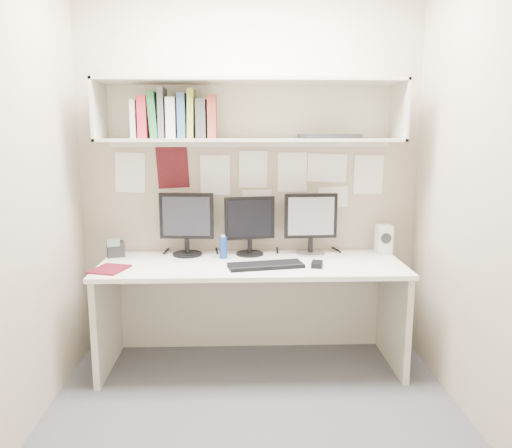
{
  "coord_description": "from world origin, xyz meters",
  "views": [
    {
      "loc": [
        -0.08,
        -2.56,
        1.58
      ],
      "look_at": [
        0.02,
        0.35,
        1.04
      ],
      "focal_mm": 35.0,
      "sensor_mm": 36.0,
      "label": 1
    }
  ],
  "objects_px": {
    "keyboard": "(266,265)",
    "speaker": "(384,240)",
    "monitor_center": "(250,223)",
    "desk_phone": "(116,249)",
    "desk": "(252,314)",
    "monitor_right": "(311,221)",
    "maroon_notebook": "(110,269)",
    "monitor_left": "(187,221)"
  },
  "relations": [
    {
      "from": "keyboard",
      "to": "speaker",
      "type": "xyz_separation_m",
      "value": [
        0.85,
        0.32,
        0.09
      ]
    },
    {
      "from": "monitor_center",
      "to": "desk_phone",
      "type": "height_order",
      "value": "monitor_center"
    },
    {
      "from": "desk",
      "to": "monitor_center",
      "type": "height_order",
      "value": "monitor_center"
    },
    {
      "from": "monitor_right",
      "to": "maroon_notebook",
      "type": "distance_m",
      "value": 1.39
    },
    {
      "from": "keyboard",
      "to": "monitor_right",
      "type": "bearing_deg",
      "value": 35.1
    },
    {
      "from": "monitor_left",
      "to": "monitor_center",
      "type": "xyz_separation_m",
      "value": [
        0.44,
        0.0,
        -0.01
      ]
    },
    {
      "from": "desk",
      "to": "desk_phone",
      "type": "distance_m",
      "value": 1.05
    },
    {
      "from": "speaker",
      "to": "desk_phone",
      "type": "height_order",
      "value": "speaker"
    },
    {
      "from": "monitor_center",
      "to": "maroon_notebook",
      "type": "bearing_deg",
      "value": -167.15
    },
    {
      "from": "monitor_left",
      "to": "speaker",
      "type": "xyz_separation_m",
      "value": [
        1.39,
        -0.02,
        -0.14
      ]
    },
    {
      "from": "desk",
      "to": "speaker",
      "type": "bearing_deg",
      "value": 11.91
    },
    {
      "from": "desk",
      "to": "maroon_notebook",
      "type": "relative_size",
      "value": 8.71
    },
    {
      "from": "desk",
      "to": "monitor_center",
      "type": "bearing_deg",
      "value": 91.96
    },
    {
      "from": "desk",
      "to": "speaker",
      "type": "xyz_separation_m",
      "value": [
        0.94,
        0.2,
        0.47
      ]
    },
    {
      "from": "monitor_left",
      "to": "monitor_center",
      "type": "height_order",
      "value": "monitor_left"
    },
    {
      "from": "monitor_center",
      "to": "keyboard",
      "type": "bearing_deg",
      "value": -85.17
    },
    {
      "from": "desk_phone",
      "to": "desk",
      "type": "bearing_deg",
      "value": -30.89
    },
    {
      "from": "desk",
      "to": "monitor_center",
      "type": "xyz_separation_m",
      "value": [
        -0.01,
        0.22,
        0.59
      ]
    },
    {
      "from": "speaker",
      "to": "monitor_left",
      "type": "bearing_deg",
      "value": 178.7
    },
    {
      "from": "monitor_right",
      "to": "keyboard",
      "type": "distance_m",
      "value": 0.53
    },
    {
      "from": "monitor_left",
      "to": "desk_phone",
      "type": "distance_m",
      "value": 0.53
    },
    {
      "from": "maroon_notebook",
      "to": "desk_phone",
      "type": "height_order",
      "value": "desk_phone"
    },
    {
      "from": "monitor_left",
      "to": "keyboard",
      "type": "relative_size",
      "value": 0.92
    },
    {
      "from": "monitor_left",
      "to": "desk",
      "type": "bearing_deg",
      "value": -21.45
    },
    {
      "from": "desk",
      "to": "monitor_right",
      "type": "height_order",
      "value": "monitor_right"
    },
    {
      "from": "monitor_left",
      "to": "keyboard",
      "type": "distance_m",
      "value": 0.68
    },
    {
      "from": "desk",
      "to": "keyboard",
      "type": "xyz_separation_m",
      "value": [
        0.09,
        -0.13,
        0.38
      ]
    },
    {
      "from": "desk",
      "to": "desk_phone",
      "type": "xyz_separation_m",
      "value": [
        -0.94,
        0.19,
        0.42
      ]
    },
    {
      "from": "monitor_left",
      "to": "speaker",
      "type": "relative_size",
      "value": 2.09
    },
    {
      "from": "monitor_center",
      "to": "desk_phone",
      "type": "relative_size",
      "value": 2.94
    },
    {
      "from": "desk",
      "to": "maroon_notebook",
      "type": "distance_m",
      "value": 0.98
    },
    {
      "from": "monitor_right",
      "to": "maroon_notebook",
      "type": "height_order",
      "value": "monitor_right"
    },
    {
      "from": "maroon_notebook",
      "to": "monitor_center",
      "type": "bearing_deg",
      "value": 40.58
    },
    {
      "from": "maroon_notebook",
      "to": "keyboard",
      "type": "bearing_deg",
      "value": 19.4
    },
    {
      "from": "keyboard",
      "to": "desk_phone",
      "type": "height_order",
      "value": "desk_phone"
    },
    {
      "from": "monitor_left",
      "to": "keyboard",
      "type": "xyz_separation_m",
      "value": [
        0.53,
        -0.35,
        -0.23
      ]
    },
    {
      "from": "monitor_left",
      "to": "desk_phone",
      "type": "height_order",
      "value": "monitor_left"
    },
    {
      "from": "monitor_right",
      "to": "speaker",
      "type": "distance_m",
      "value": 0.54
    },
    {
      "from": "monitor_right",
      "to": "keyboard",
      "type": "height_order",
      "value": "monitor_right"
    },
    {
      "from": "keyboard",
      "to": "speaker",
      "type": "distance_m",
      "value": 0.92
    },
    {
      "from": "keyboard",
      "to": "monitor_center",
      "type": "bearing_deg",
      "value": 94.55
    },
    {
      "from": "desk",
      "to": "monitor_left",
      "type": "xyz_separation_m",
      "value": [
        -0.45,
        0.22,
        0.6
      ]
    }
  ]
}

